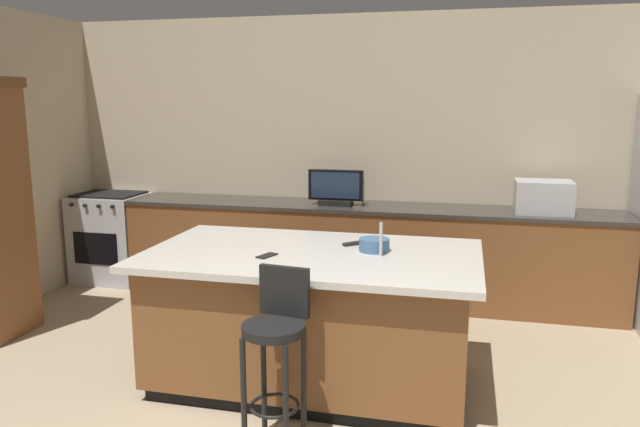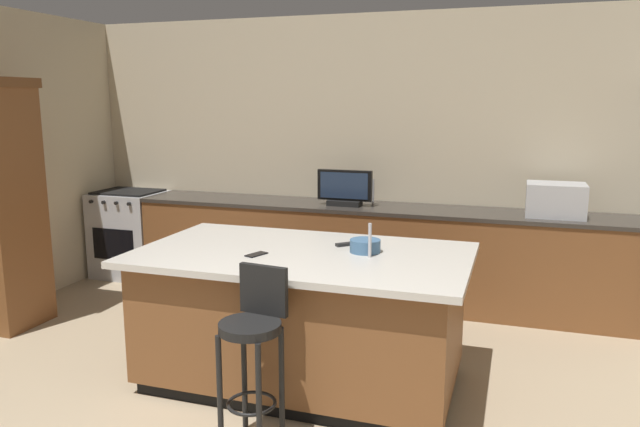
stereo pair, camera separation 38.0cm
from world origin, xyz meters
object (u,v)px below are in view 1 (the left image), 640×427
at_px(kitchen_island, 312,316).
at_px(range_oven, 112,237).
at_px(bar_stool_center, 276,343).
at_px(cell_phone, 267,256).
at_px(fruit_bowl, 374,245).
at_px(tv_monitor, 336,189).
at_px(tv_remote, 354,243).
at_px(microwave, 543,197).

relative_size(kitchen_island, range_oven, 2.33).
relative_size(bar_stool_center, cell_phone, 6.66).
bearing_deg(cell_phone, fruit_bowl, 44.68).
relative_size(tv_monitor, tv_remote, 3.06).
xyz_separation_m(kitchen_island, bar_stool_center, (0.00, -0.79, 0.14)).
relative_size(microwave, fruit_bowl, 2.39).
height_order(tv_monitor, tv_remote, tv_monitor).
relative_size(kitchen_island, cell_phone, 14.53).
bearing_deg(range_oven, bar_stool_center, -44.52).
height_order(microwave, tv_remote, microwave).
relative_size(kitchen_island, tv_monitor, 4.18).
bearing_deg(cell_phone, bar_stool_center, -47.47).
relative_size(range_oven, tv_remote, 5.50).
distance_m(kitchen_island, tv_monitor, 1.88).
bearing_deg(fruit_bowl, range_oven, 150.86).
bearing_deg(microwave, tv_monitor, -178.40).
bearing_deg(tv_remote, tv_monitor, 152.40).
bearing_deg(cell_phone, tv_monitor, 109.20).
xyz_separation_m(bar_stool_center, fruit_bowl, (0.39, 0.91, 0.35)).
distance_m(bar_stool_center, tv_remote, 1.12).
bearing_deg(tv_monitor, microwave, 1.60).
bearing_deg(bar_stool_center, kitchen_island, 97.31).
bearing_deg(kitchen_island, tv_remote, 47.60).
height_order(microwave, tv_monitor, tv_monitor).
height_order(kitchen_island, fruit_bowl, fruit_bowl).
xyz_separation_m(microwave, bar_stool_center, (-1.63, -2.61, -0.45)).
xyz_separation_m(tv_monitor, fruit_bowl, (0.61, -1.65, -0.12)).
bearing_deg(cell_phone, range_oven, 160.46).
bearing_deg(fruit_bowl, tv_remote, 138.43).
xyz_separation_m(kitchen_island, tv_monitor, (-0.22, 1.77, 0.60)).
height_order(tv_monitor, bar_stool_center, tv_monitor).
bearing_deg(tv_remote, microwave, 93.73).
distance_m(cell_phone, tv_remote, 0.65).
xyz_separation_m(kitchen_island, tv_remote, (0.24, 0.26, 0.46)).
distance_m(kitchen_island, fruit_bowl, 0.64).
bearing_deg(bar_stool_center, microwave, 65.03).
distance_m(kitchen_island, range_oven, 3.21).
xyz_separation_m(microwave, cell_phone, (-1.88, -1.99, -0.14)).
height_order(range_oven, tv_monitor, tv_monitor).
bearing_deg(tv_remote, range_oven, -162.71).
xyz_separation_m(tv_monitor, cell_phone, (-0.03, -1.94, -0.15)).
bearing_deg(tv_monitor, tv_remote, -73.23).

